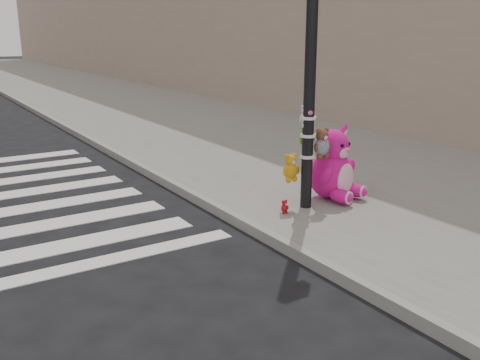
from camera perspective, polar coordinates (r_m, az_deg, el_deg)
ground at (r=5.17m, az=-3.18°, el=-14.58°), size 120.00×120.00×0.00m
sidewalk_near at (r=15.86m, az=-5.14°, el=6.32°), size 7.00×80.00×0.14m
curb_edge at (r=14.63m, az=-17.26°, el=4.91°), size 0.12×80.00×0.15m
signal_pole at (r=7.52m, az=7.41°, el=8.70°), size 0.72×0.50×4.00m
pink_bunny at (r=8.17m, az=9.94°, el=1.18°), size 0.87×0.96×1.13m
red_teddy at (r=7.49m, az=4.76°, el=-2.85°), size 0.14×0.10×0.20m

